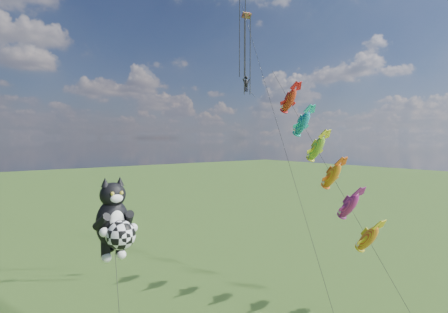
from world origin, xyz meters
TOP-DOWN VIEW (x-y plane):
  - cat_kite_rig at (-2.22, 3.39)m, footprint 2.25×4.07m
  - fish_windsock_rig at (15.56, 2.34)m, footprint 2.01×15.90m
  - parafoil_rig at (13.44, 9.74)m, footprint 6.07×16.83m

SIDE VIEW (x-z plane):
  - cat_kite_rig at x=-2.22m, z-range 2.90..13.80m
  - fish_windsock_rig at x=15.56m, z-range 1.22..21.06m
  - parafoil_rig at x=13.44m, z-range 6.32..34.25m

